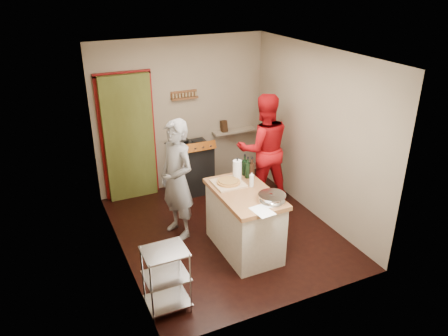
{
  "coord_description": "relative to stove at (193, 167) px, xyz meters",
  "views": [
    {
      "loc": [
        -2.34,
        -5.02,
        3.56
      ],
      "look_at": [
        -0.01,
        0.0,
        1.03
      ],
      "focal_mm": 35.0,
      "sensor_mm": 36.0,
      "label": 1
    }
  ],
  "objects": [
    {
      "name": "person_stripe",
      "position": [
        -0.68,
        -1.19,
        0.43
      ],
      "size": [
        0.58,
        0.73,
        1.75
      ],
      "primitive_type": "imported",
      "rotation": [
        0.0,
        0.0,
        -1.28
      ],
      "color": "#BAB9BF",
      "rests_on": "ground"
    },
    {
      "name": "person_red",
      "position": [
        0.95,
        -0.76,
        0.46
      ],
      "size": [
        1.02,
        0.87,
        1.82
      ],
      "primitive_type": "imported",
      "rotation": [
        0.0,
        0.0,
        2.91
      ],
      "color": "#B20B11",
      "rests_on": "ground"
    },
    {
      "name": "floor",
      "position": [
        -0.05,
        -1.42,
        -0.45
      ],
      "size": [
        3.5,
        3.5,
        0.0
      ],
      "primitive_type": "plane",
      "color": "black",
      "rests_on": "ground"
    },
    {
      "name": "island",
      "position": [
        -0.0,
        -1.96,
        0.03
      ],
      "size": [
        0.71,
        1.3,
        1.21
      ],
      "color": "beige",
      "rests_on": "ground"
    },
    {
      "name": "back_wall",
      "position": [
        -0.69,
        0.36,
        0.68
      ],
      "size": [
        3.0,
        0.44,
        2.6
      ],
      "color": "gray",
      "rests_on": "ground"
    },
    {
      "name": "stove",
      "position": [
        0.0,
        0.0,
        0.0
      ],
      "size": [
        0.6,
        0.63,
        1.0
      ],
      "color": "black",
      "rests_on": "ground"
    },
    {
      "name": "left_wall",
      "position": [
        -1.55,
        -1.42,
        0.85
      ],
      "size": [
        0.04,
        3.5,
        2.6
      ],
      "primitive_type": "cube",
      "color": "gray",
      "rests_on": "ground"
    },
    {
      "name": "right_wall",
      "position": [
        1.45,
        -1.42,
        0.85
      ],
      "size": [
        0.04,
        3.5,
        2.6
      ],
      "primitive_type": "cube",
      "color": "gray",
      "rests_on": "ground"
    },
    {
      "name": "ceiling",
      "position": [
        -0.05,
        -1.42,
        2.16
      ],
      "size": [
        3.0,
        3.5,
        0.02
      ],
      "primitive_type": "cube",
      "color": "white",
      "rests_on": "back_wall"
    },
    {
      "name": "wire_shelving",
      "position": [
        -1.33,
        -2.62,
        -0.01
      ],
      "size": [
        0.48,
        0.4,
        0.8
      ],
      "color": "silver",
      "rests_on": "ground"
    }
  ]
}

